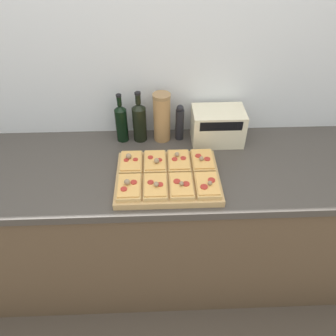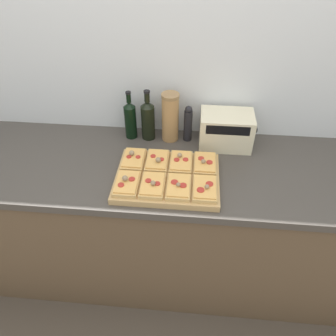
{
  "view_description": "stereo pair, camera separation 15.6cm",
  "coord_description": "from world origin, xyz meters",
  "px_view_note": "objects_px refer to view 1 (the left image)",
  "views": [
    {
      "loc": [
        -0.0,
        -0.95,
        1.95
      ],
      "look_at": [
        0.04,
        0.24,
        0.94
      ],
      "focal_mm": 35.0,
      "sensor_mm": 36.0,
      "label": 1
    },
    {
      "loc": [
        0.15,
        -0.95,
        1.95
      ],
      "look_at": [
        0.04,
        0.24,
        0.94
      ],
      "focal_mm": 35.0,
      "sensor_mm": 36.0,
      "label": 2
    }
  ],
  "objects_px": {
    "toaster_oven": "(218,126)",
    "olive_oil_bottle": "(122,122)",
    "wine_bottle": "(140,121)",
    "cutting_board": "(168,178)",
    "grain_jar_tall": "(162,117)",
    "pepper_mill": "(180,122)"
  },
  "relations": [
    {
      "from": "cutting_board",
      "to": "wine_bottle",
      "type": "distance_m",
      "value": 0.39
    },
    {
      "from": "cutting_board",
      "to": "wine_bottle",
      "type": "height_order",
      "value": "wine_bottle"
    },
    {
      "from": "toaster_oven",
      "to": "wine_bottle",
      "type": "bearing_deg",
      "value": 176.02
    },
    {
      "from": "toaster_oven",
      "to": "pepper_mill",
      "type": "bearing_deg",
      "value": 171.81
    },
    {
      "from": "cutting_board",
      "to": "grain_jar_tall",
      "type": "distance_m",
      "value": 0.37
    },
    {
      "from": "wine_bottle",
      "to": "toaster_oven",
      "type": "bearing_deg",
      "value": -3.98
    },
    {
      "from": "olive_oil_bottle",
      "to": "pepper_mill",
      "type": "distance_m",
      "value": 0.31
    },
    {
      "from": "olive_oil_bottle",
      "to": "toaster_oven",
      "type": "relative_size",
      "value": 0.92
    },
    {
      "from": "grain_jar_tall",
      "to": "toaster_oven",
      "type": "bearing_deg",
      "value": -5.58
    },
    {
      "from": "grain_jar_tall",
      "to": "pepper_mill",
      "type": "distance_m",
      "value": 0.1
    },
    {
      "from": "olive_oil_bottle",
      "to": "cutting_board",
      "type": "bearing_deg",
      "value": -56.13
    },
    {
      "from": "toaster_oven",
      "to": "olive_oil_bottle",
      "type": "bearing_deg",
      "value": 176.77
    },
    {
      "from": "olive_oil_bottle",
      "to": "wine_bottle",
      "type": "bearing_deg",
      "value": -0.0
    },
    {
      "from": "wine_bottle",
      "to": "grain_jar_tall",
      "type": "xyz_separation_m",
      "value": [
        0.12,
        0.0,
        0.02
      ]
    },
    {
      "from": "cutting_board",
      "to": "grain_jar_tall",
      "type": "height_order",
      "value": "grain_jar_tall"
    },
    {
      "from": "wine_bottle",
      "to": "toaster_oven",
      "type": "height_order",
      "value": "wine_bottle"
    },
    {
      "from": "olive_oil_bottle",
      "to": "wine_bottle",
      "type": "distance_m",
      "value": 0.1
    },
    {
      "from": "cutting_board",
      "to": "wine_bottle",
      "type": "bearing_deg",
      "value": 111.55
    },
    {
      "from": "grain_jar_tall",
      "to": "toaster_oven",
      "type": "distance_m",
      "value": 0.3
    },
    {
      "from": "olive_oil_bottle",
      "to": "grain_jar_tall",
      "type": "distance_m",
      "value": 0.22
    },
    {
      "from": "olive_oil_bottle",
      "to": "pepper_mill",
      "type": "bearing_deg",
      "value": 0.0
    },
    {
      "from": "grain_jar_tall",
      "to": "toaster_oven",
      "type": "height_order",
      "value": "grain_jar_tall"
    }
  ]
}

